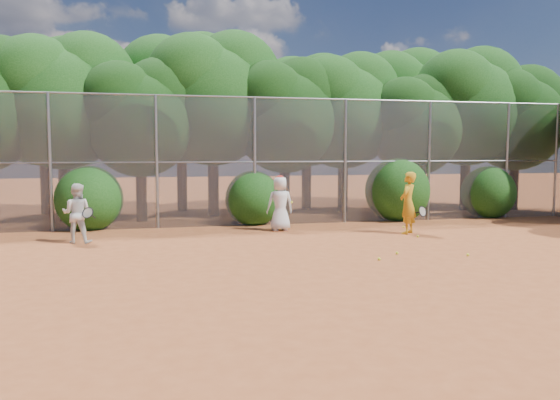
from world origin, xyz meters
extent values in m
plane|color=#9D4B23|center=(0.00, 0.00, 0.00)|extent=(80.00, 80.00, 0.00)
cylinder|color=gray|center=(-7.00, 6.00, 2.00)|extent=(0.09, 0.09, 4.00)
cylinder|color=gray|center=(-4.00, 6.00, 2.00)|extent=(0.09, 0.09, 4.00)
cylinder|color=gray|center=(-1.00, 6.00, 2.00)|extent=(0.09, 0.09, 4.00)
cylinder|color=gray|center=(2.00, 6.00, 2.00)|extent=(0.09, 0.09, 4.00)
cylinder|color=gray|center=(5.00, 6.00, 2.00)|extent=(0.09, 0.09, 4.00)
cylinder|color=gray|center=(8.00, 6.00, 2.00)|extent=(0.09, 0.09, 4.00)
cylinder|color=gray|center=(0.00, 6.00, 4.00)|extent=(20.00, 0.05, 0.05)
cylinder|color=gray|center=(0.00, 6.00, 2.00)|extent=(20.00, 0.04, 0.04)
cube|color=slate|center=(0.00, 6.00, 2.00)|extent=(20.00, 0.02, 4.00)
cylinder|color=gray|center=(10.00, 6.00, 2.00)|extent=(0.09, 0.09, 4.00)
sphere|color=black|center=(-8.74, 8.38, 4.47)|extent=(3.05, 3.05, 3.05)
cylinder|color=black|center=(-7.00, 8.50, 1.26)|extent=(0.38, 0.38, 2.52)
sphere|color=#144110|center=(-7.00, 8.50, 3.73)|extent=(4.03, 4.03, 4.03)
sphere|color=#144110|center=(-6.19, 8.90, 4.74)|extent=(3.23, 3.23, 3.23)
sphere|color=#144110|center=(-7.71, 8.20, 4.54)|extent=(3.02, 3.02, 3.02)
cylinder|color=black|center=(-4.50, 7.80, 1.08)|extent=(0.36, 0.36, 2.17)
sphere|color=black|center=(-4.50, 7.80, 3.21)|extent=(3.47, 3.47, 3.47)
sphere|color=black|center=(-3.81, 8.15, 4.08)|extent=(2.78, 2.78, 2.78)
sphere|color=black|center=(-5.11, 7.54, 3.91)|extent=(2.60, 2.60, 2.60)
cylinder|color=black|center=(-2.00, 8.80, 1.33)|extent=(0.39, 0.39, 2.66)
sphere|color=#144110|center=(-2.00, 8.80, 3.94)|extent=(4.26, 4.26, 4.26)
sphere|color=#144110|center=(-1.15, 9.23, 5.00)|extent=(3.40, 3.40, 3.40)
sphere|color=#144110|center=(-2.74, 8.48, 4.79)|extent=(3.19, 3.19, 3.19)
cylinder|color=black|center=(0.50, 8.20, 1.14)|extent=(0.37, 0.37, 2.27)
sphere|color=black|center=(0.50, 8.20, 3.37)|extent=(3.64, 3.64, 3.64)
sphere|color=black|center=(1.23, 8.56, 4.28)|extent=(2.91, 2.91, 2.91)
sphere|color=black|center=(-0.14, 7.93, 4.10)|extent=(2.73, 2.73, 2.73)
cylinder|color=black|center=(3.00, 9.00, 1.22)|extent=(0.38, 0.38, 2.45)
sphere|color=#144110|center=(3.00, 9.00, 3.63)|extent=(3.92, 3.92, 3.92)
sphere|color=#144110|center=(3.78, 9.39, 4.61)|extent=(3.14, 3.14, 3.14)
sphere|color=#144110|center=(2.31, 8.71, 4.41)|extent=(2.94, 2.94, 2.94)
cylinder|color=black|center=(5.50, 8.00, 1.05)|extent=(0.36, 0.36, 2.10)
sphere|color=black|center=(5.50, 8.00, 3.11)|extent=(3.36, 3.36, 3.36)
sphere|color=black|center=(6.17, 8.34, 3.95)|extent=(2.69, 2.69, 2.69)
sphere|color=black|center=(4.91, 7.75, 3.78)|extent=(2.52, 2.52, 2.52)
cylinder|color=black|center=(8.00, 8.60, 1.29)|extent=(0.39, 0.39, 2.59)
sphere|color=#144110|center=(8.00, 8.60, 3.83)|extent=(4.14, 4.14, 4.14)
sphere|color=#144110|center=(8.83, 9.01, 4.87)|extent=(3.32, 3.32, 3.32)
sphere|color=#144110|center=(7.27, 8.29, 4.66)|extent=(3.11, 3.11, 3.11)
cylinder|color=black|center=(10.00, 8.30, 1.15)|extent=(0.37, 0.37, 2.31)
sphere|color=black|center=(10.00, 8.30, 3.42)|extent=(3.70, 3.70, 3.70)
sphere|color=black|center=(10.74, 8.67, 4.34)|extent=(2.96, 2.96, 2.96)
sphere|color=black|center=(9.35, 8.02, 4.16)|extent=(2.77, 2.77, 2.77)
cylinder|color=black|center=(-8.00, 10.80, 1.31)|extent=(0.39, 0.39, 2.62)
sphere|color=#144110|center=(-8.00, 10.80, 3.88)|extent=(4.20, 4.20, 4.20)
sphere|color=#144110|center=(-7.16, 11.22, 4.94)|extent=(3.36, 3.36, 3.36)
sphere|color=#144110|center=(-8.73, 10.49, 4.72)|extent=(3.15, 3.15, 3.15)
cylinder|color=black|center=(-3.00, 11.00, 1.40)|extent=(0.40, 0.40, 2.80)
sphere|color=#144110|center=(-3.00, 11.00, 4.14)|extent=(4.48, 4.48, 4.48)
sphere|color=#144110|center=(-2.10, 11.45, 5.26)|extent=(3.58, 3.58, 3.58)
sphere|color=#144110|center=(-3.78, 10.66, 5.04)|extent=(3.36, 3.36, 3.36)
cylinder|color=black|center=(2.00, 10.60, 1.26)|extent=(0.38, 0.38, 2.52)
sphere|color=#144110|center=(2.00, 10.60, 3.73)|extent=(4.03, 4.03, 4.03)
sphere|color=#144110|center=(2.81, 11.00, 4.74)|extent=(3.23, 3.23, 3.23)
sphere|color=#144110|center=(1.29, 10.30, 4.54)|extent=(3.02, 3.02, 3.02)
cylinder|color=black|center=(6.50, 11.20, 1.36)|extent=(0.40, 0.40, 2.73)
sphere|color=#144110|center=(6.50, 11.20, 4.04)|extent=(4.37, 4.37, 4.37)
sphere|color=#144110|center=(7.37, 11.64, 5.13)|extent=(3.49, 3.49, 3.49)
sphere|color=#144110|center=(5.74, 10.87, 4.91)|extent=(3.28, 3.28, 3.28)
sphere|color=#144110|center=(-6.00, 6.30, 1.00)|extent=(2.00, 2.00, 2.00)
sphere|color=#144110|center=(-1.00, 6.30, 0.90)|extent=(1.80, 1.80, 1.80)
sphere|color=#144110|center=(4.00, 6.30, 1.10)|extent=(2.20, 2.20, 2.20)
sphere|color=#144110|center=(7.50, 6.30, 0.95)|extent=(1.90, 1.90, 1.90)
imported|color=#C58C17|center=(2.88, 3.22, 0.88)|extent=(0.75, 0.75, 1.75)
torus|color=black|center=(3.23, 3.02, 0.65)|extent=(0.32, 0.21, 0.30)
cylinder|color=black|center=(3.14, 3.22, 0.60)|extent=(0.14, 0.27, 0.10)
imported|color=silver|center=(-0.50, 4.64, 0.80)|extent=(0.81, 0.55, 1.60)
ellipsoid|color=red|center=(-0.50, 4.64, 1.56)|extent=(0.22, 0.22, 0.13)
sphere|color=yellow|center=(-0.20, 4.44, 0.85)|extent=(0.07, 0.07, 0.07)
imported|color=silver|center=(-6.02, 3.68, 0.76)|extent=(0.83, 0.70, 1.52)
torus|color=black|center=(-5.72, 3.38, 0.80)|extent=(0.34, 0.28, 0.28)
cylinder|color=black|center=(-5.63, 3.56, 0.70)|extent=(0.15, 0.25, 0.16)
sphere|color=yellow|center=(2.83, 2.51, 0.03)|extent=(0.07, 0.07, 0.07)
sphere|color=yellow|center=(1.23, 0.39, 0.03)|extent=(0.07, 0.07, 0.07)
sphere|color=yellow|center=(2.67, -0.16, 0.03)|extent=(0.07, 0.07, 0.07)
sphere|color=yellow|center=(0.56, -0.16, 0.03)|extent=(0.07, 0.07, 0.07)
sphere|color=yellow|center=(3.29, 4.33, 0.03)|extent=(0.07, 0.07, 0.07)
camera|label=1|loc=(-4.11, -10.86, 2.32)|focal=35.00mm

